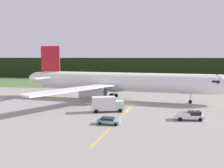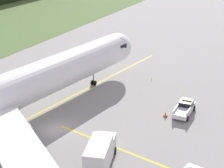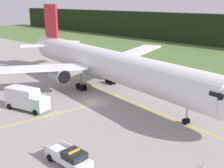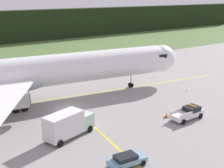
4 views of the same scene
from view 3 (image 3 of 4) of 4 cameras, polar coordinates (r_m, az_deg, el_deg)
The scene contains 8 objects.
ground at distance 48.10m, azimuth -3.88°, elevation -3.62°, with size 320.00×320.00×0.00m, color gray.
taxiway_centerline_main at distance 53.84m, azimuth -1.06°, elevation -1.39°, with size 79.03×0.30×0.01m, color yellow.
airliner at distance 53.07m, azimuth -1.52°, elevation 4.04°, with size 59.34×52.70×15.63m.
ops_pickup_truck at distance 30.60m, azimuth -8.45°, elevation -14.20°, with size 5.59×2.37×1.94m.
catering_truck at distance 46.12m, azimuth -16.78°, elevation -2.79°, with size 7.50×4.33×3.61m.
apron_cone at distance 33.58m, azimuth -7.74°, elevation -12.27°, with size 0.61×0.61×0.77m.
taxiway_edge_light_east at distance 31.57m, azimuth 17.68°, elevation -15.27°, with size 0.12×0.12×0.41m.
taxiway_edge_light_west at distance 62.93m, azimuth -20.56°, elevation 0.41°, with size 0.12×0.12×0.49m.
Camera 3 is at (34.13, -29.71, 16.33)m, focal length 45.81 mm.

